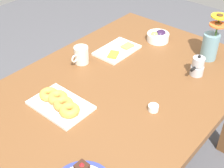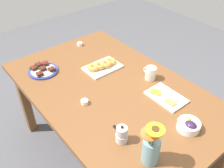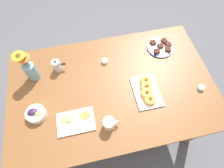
% 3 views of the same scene
% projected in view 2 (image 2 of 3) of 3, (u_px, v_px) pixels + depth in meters
% --- Properties ---
extents(ground_plane, '(6.00, 6.00, 0.00)m').
position_uv_depth(ground_plane, '(112.00, 153.00, 2.22)').
color(ground_plane, '#4C4C51').
extents(dining_table, '(1.60, 1.00, 0.74)m').
position_uv_depth(dining_table, '(112.00, 98.00, 1.82)').
color(dining_table, brown).
rests_on(dining_table, ground_plane).
extents(coffee_mug, '(0.11, 0.08, 0.10)m').
position_uv_depth(coffee_mug, '(151.00, 73.00, 1.83)').
color(coffee_mug, beige).
rests_on(coffee_mug, dining_table).
extents(grape_bowl, '(0.14, 0.14, 0.07)m').
position_uv_depth(grape_bowl, '(189.00, 125.00, 1.45)').
color(grape_bowl, white).
rests_on(grape_bowl, dining_table).
extents(cheese_platter, '(0.26, 0.17, 0.03)m').
position_uv_depth(cheese_platter, '(166.00, 97.00, 1.68)').
color(cheese_platter, white).
rests_on(cheese_platter, dining_table).
extents(croissant_platter, '(0.19, 0.28, 0.05)m').
position_uv_depth(croissant_platter, '(102.00, 66.00, 1.95)').
color(croissant_platter, white).
rests_on(croissant_platter, dining_table).
extents(jam_cup_honey, '(0.05, 0.05, 0.03)m').
position_uv_depth(jam_cup_honey, '(85.00, 102.00, 1.63)').
color(jam_cup_honey, white).
rests_on(jam_cup_honey, dining_table).
extents(jam_cup_berry, '(0.05, 0.05, 0.03)m').
position_uv_depth(jam_cup_berry, '(80.00, 44.00, 2.25)').
color(jam_cup_berry, white).
rests_on(jam_cup_berry, dining_table).
extents(dessert_plate, '(0.23, 0.23, 0.05)m').
position_uv_depth(dessert_plate, '(43.00, 70.00, 1.92)').
color(dessert_plate, navy).
rests_on(dessert_plate, dining_table).
extents(flower_vase, '(0.11, 0.11, 0.26)m').
position_uv_depth(flower_vase, '(151.00, 149.00, 1.24)').
color(flower_vase, '#6B939E').
rests_on(flower_vase, dining_table).
extents(moka_pot, '(0.11, 0.07, 0.12)m').
position_uv_depth(moka_pot, '(122.00, 135.00, 1.37)').
color(moka_pot, '#B7B7BC').
rests_on(moka_pot, dining_table).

